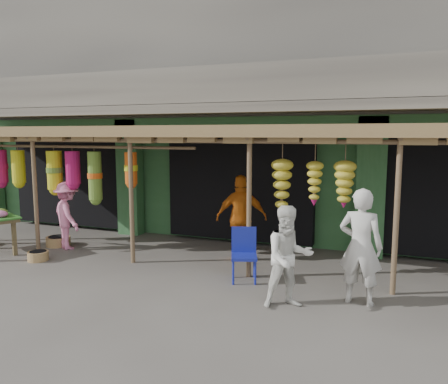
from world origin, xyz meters
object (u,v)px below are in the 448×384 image
(person_right, at_px, (289,257))
(person_vendor, at_px, (242,218))
(blue_chair, at_px, (244,251))
(person_shopper, at_px, (67,215))
(person_front, at_px, (361,247))

(person_right, height_order, person_vendor, person_vendor)
(person_right, xyz_separation_m, person_vendor, (-1.48, 2.15, 0.11))
(blue_chair, distance_m, person_shopper, 4.52)
(person_vendor, distance_m, person_shopper, 4.06)
(blue_chair, relative_size, person_front, 0.52)
(blue_chair, height_order, person_shopper, person_shopper)
(blue_chair, relative_size, person_shopper, 0.61)
(person_front, relative_size, person_vendor, 1.01)
(blue_chair, bearing_deg, person_shopper, 152.61)
(person_shopper, bearing_deg, person_vendor, -141.81)
(blue_chair, distance_m, person_front, 2.11)
(blue_chair, distance_m, person_vendor, 1.32)
(person_front, relative_size, person_shopper, 1.17)
(person_front, xyz_separation_m, person_vendor, (-2.48, 1.61, -0.01))
(person_vendor, height_order, person_shopper, person_vendor)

